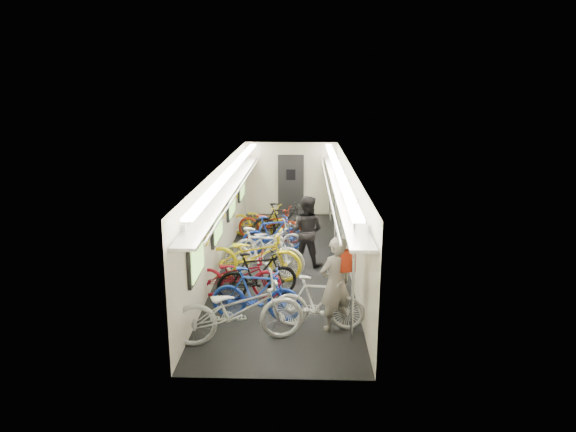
# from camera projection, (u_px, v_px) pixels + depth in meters

# --- Properties ---
(train_car_shell) EXTENTS (10.00, 10.00, 10.00)m
(train_car_shell) POSITION_uv_depth(u_px,v_px,m) (272.00, 191.00, 12.65)
(train_car_shell) COLOR black
(train_car_shell) RESTS_ON ground
(bicycle_0) EXTENTS (2.30, 1.23, 1.15)m
(bicycle_0) POSITION_uv_depth(u_px,v_px,m) (238.00, 310.00, 8.47)
(bicycle_0) COLOR #AFB1B4
(bicycle_0) RESTS_ON ground
(bicycle_1) EXTENTS (1.72, 0.66, 1.01)m
(bicycle_1) POSITION_uv_depth(u_px,v_px,m) (256.00, 294.00, 9.30)
(bicycle_1) COLOR #1C39A8
(bicycle_1) RESTS_ON ground
(bicycle_2) EXTENTS (1.83, 0.76, 0.94)m
(bicycle_2) POSITION_uv_depth(u_px,v_px,m) (238.00, 276.00, 10.30)
(bicycle_2) COLOR maroon
(bicycle_2) RESTS_ON ground
(bicycle_3) EXTENTS (1.72, 0.98, 0.99)m
(bicycle_3) POSITION_uv_depth(u_px,v_px,m) (257.00, 275.00, 10.23)
(bicycle_3) COLOR black
(bicycle_3) RESTS_ON ground
(bicycle_4) EXTENTS (2.22, 0.99, 1.13)m
(bicycle_4) POSITION_uv_depth(u_px,v_px,m) (253.00, 255.00, 11.23)
(bicycle_4) COLOR yellow
(bicycle_4) RESTS_ON ground
(bicycle_5) EXTENTS (1.97, 0.81, 1.15)m
(bicycle_5) POSITION_uv_depth(u_px,v_px,m) (262.00, 253.00, 11.36)
(bicycle_5) COLOR silver
(bicycle_5) RESTS_ON ground
(bicycle_6) EXTENTS (1.91, 1.32, 0.95)m
(bicycle_6) POSITION_uv_depth(u_px,v_px,m) (269.00, 241.00, 12.54)
(bicycle_6) COLOR #ADADB2
(bicycle_6) RESTS_ON ground
(bicycle_7) EXTENTS (1.69, 0.93, 0.98)m
(bicycle_7) POSITION_uv_depth(u_px,v_px,m) (273.00, 234.00, 13.12)
(bicycle_7) COLOR #193498
(bicycle_7) RESTS_ON ground
(bicycle_8) EXTENTS (2.00, 1.21, 0.99)m
(bicycle_8) POSITION_uv_depth(u_px,v_px,m) (270.00, 224.00, 14.06)
(bicycle_8) COLOR maroon
(bicycle_8) RESTS_ON ground
(bicycle_9) EXTENTS (1.85, 0.88, 1.07)m
(bicycle_9) POSITION_uv_depth(u_px,v_px,m) (284.00, 222.00, 14.13)
(bicycle_9) COLOR black
(bicycle_9) RESTS_ON ground
(bicycle_10) EXTENTS (1.96, 1.32, 0.97)m
(bicycle_10) POSITION_uv_depth(u_px,v_px,m) (261.00, 221.00, 14.37)
(bicycle_10) COLOR gold
(bicycle_10) RESTS_ON ground
(bicycle_11) EXTENTS (1.66, 0.61, 0.97)m
(bicycle_11) POSITION_uv_depth(u_px,v_px,m) (319.00, 302.00, 8.98)
(bicycle_11) COLOR silver
(bicycle_11) RESTS_ON ground
(passenger_near) EXTENTS (0.74, 0.66, 1.70)m
(passenger_near) POSITION_uv_depth(u_px,v_px,m) (335.00, 284.00, 8.85)
(passenger_near) COLOR gray
(passenger_near) RESTS_ON ground
(passenger_mid) EXTENTS (0.99, 0.89, 1.69)m
(passenger_mid) POSITION_uv_depth(u_px,v_px,m) (307.00, 231.00, 12.12)
(passenger_mid) COLOR black
(passenger_mid) RESTS_ON ground
(backpack) EXTENTS (0.29, 0.20, 0.38)m
(backpack) POSITION_uv_depth(u_px,v_px,m) (347.00, 261.00, 8.73)
(backpack) COLOR red
(backpack) RESTS_ON passenger_near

